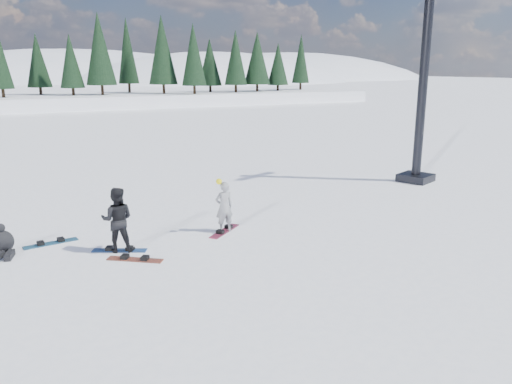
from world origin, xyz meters
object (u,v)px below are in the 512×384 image
snowboarder_woman (224,207)px  snowboard_loose_c (51,243)px  snowboarder_man (117,220)px  lift_tower (422,101)px  seated_rider (2,243)px  snowboard_loose_b (135,260)px

snowboarder_woman → snowboard_loose_c: (-4.95, 1.17, -0.79)m
snowboarder_woman → snowboarder_man: (-3.27, -0.28, 0.10)m
snowboarder_man → snowboard_loose_c: 2.39m
lift_tower → snowboard_loose_c: lift_tower is taller
lift_tower → snowboard_loose_c: 15.85m
lift_tower → seated_rider: bearing=164.9°
snowboarder_woman → snowboard_loose_b: 3.35m
snowboarder_woman → snowboard_loose_b: (-3.04, -1.15, -0.79)m
snowboarder_woman → snowboarder_man: bearing=1.7°
snowboard_loose_b → snowboard_loose_c: bearing=164.5°
lift_tower → seated_rider: 17.02m
snowboarder_man → lift_tower: bearing=-146.9°
lift_tower → seated_rider: (-16.60, -1.94, -3.21)m
seated_rider → snowboard_loose_c: seated_rider is taller
snowboarder_woman → snowboard_loose_b: bearing=17.7°
snowboarder_man → snowboard_loose_b: snowboarder_man is taller
lift_tower → snowboarder_man: (-13.69, -3.08, -2.63)m
lift_tower → snowboard_loose_b: 14.46m
seated_rider → snowboard_loose_b: bearing=-11.2°
snowboarder_woman → snowboard_loose_c: snowboarder_woman is taller
snowboarder_woman → snowboard_loose_c: bearing=-16.4°
snowboard_loose_b → snowboarder_man: bearing=140.1°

